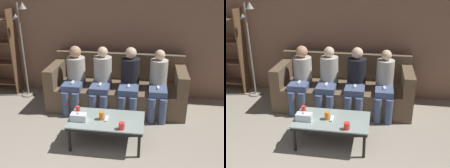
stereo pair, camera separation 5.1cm
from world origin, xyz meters
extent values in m
cube|color=#8C6651|center=(0.00, 3.63, 1.30)|extent=(12.00, 0.06, 2.60)
cube|color=brown|center=(0.00, 3.02, 0.22)|extent=(2.40, 0.94, 0.44)
cube|color=brown|center=(0.00, 3.40, 0.68)|extent=(2.40, 0.20, 0.49)
cube|color=brown|center=(-1.11, 3.02, 0.61)|extent=(0.18, 0.94, 0.34)
cube|color=brown|center=(1.11, 3.02, 0.61)|extent=(0.18, 0.94, 0.34)
cube|color=#8C9E99|center=(0.01, 1.84, 0.39)|extent=(1.05, 0.60, 0.02)
cube|color=black|center=(0.01, 1.84, 0.36)|extent=(1.03, 0.58, 0.04)
cylinder|color=black|center=(-0.47, 1.59, 0.17)|extent=(0.04, 0.04, 0.34)
cylinder|color=black|center=(0.48, 1.59, 0.17)|extent=(0.04, 0.04, 0.34)
cylinder|color=black|center=(-0.47, 2.09, 0.17)|extent=(0.04, 0.04, 0.34)
cylinder|color=black|center=(0.48, 2.09, 0.17)|extent=(0.04, 0.04, 0.34)
cylinder|color=red|center=(0.25, 1.62, 0.45)|extent=(0.08, 0.08, 0.09)
cylinder|color=orange|center=(-0.06, 1.83, 0.46)|extent=(0.07, 0.07, 0.11)
cylinder|color=red|center=(-0.44, 1.99, 0.45)|extent=(0.06, 0.06, 0.09)
cube|color=silver|center=(-0.37, 1.75, 0.45)|extent=(0.22, 0.12, 0.10)
sphere|color=white|center=(-0.37, 1.75, 0.51)|extent=(0.04, 0.04, 0.04)
cube|color=white|center=(0.01, 1.84, 0.41)|extent=(0.04, 0.15, 0.02)
cube|color=brown|center=(-2.08, 3.40, 0.84)|extent=(0.02, 0.32, 1.68)
cube|color=brown|center=(-2.52, 3.40, 0.21)|extent=(0.87, 0.32, 0.02)
cylinder|color=gray|center=(-1.83, 3.25, 0.01)|extent=(0.26, 0.26, 0.02)
cylinder|color=gray|center=(-1.83, 3.25, 0.91)|extent=(0.03, 0.03, 1.81)
cone|color=gray|center=(-1.73, 3.25, 1.76)|extent=(0.14, 0.14, 0.12)
cone|color=gray|center=(-1.91, 3.29, 1.56)|extent=(0.12, 0.12, 0.10)
cylinder|color=#47567A|center=(-0.82, 2.55, 0.22)|extent=(0.13, 0.13, 0.44)
cylinder|color=#47567A|center=(-0.64, 2.55, 0.22)|extent=(0.13, 0.13, 0.44)
cube|color=#47567A|center=(-0.73, 2.76, 0.49)|extent=(0.33, 0.42, 0.10)
cylinder|color=#B7B2A8|center=(-0.73, 2.97, 0.68)|extent=(0.33, 0.33, 0.49)
sphere|color=tan|center=(-0.73, 2.97, 1.03)|extent=(0.21, 0.21, 0.21)
cube|color=white|center=(-0.73, 2.72, 0.56)|extent=(0.04, 0.12, 0.02)
cylinder|color=#47567A|center=(-0.33, 2.51, 0.22)|extent=(0.13, 0.13, 0.44)
cylinder|color=#47567A|center=(-0.15, 2.51, 0.22)|extent=(0.13, 0.13, 0.44)
cube|color=#47567A|center=(-0.24, 2.74, 0.49)|extent=(0.32, 0.46, 0.10)
cylinder|color=#B7B2A8|center=(-0.24, 2.97, 0.70)|extent=(0.32, 0.32, 0.51)
sphere|color=beige|center=(-0.24, 2.97, 1.04)|extent=(0.18, 0.18, 0.18)
cube|color=white|center=(-0.24, 2.70, 0.56)|extent=(0.04, 0.12, 0.02)
cylinder|color=#47567A|center=(0.15, 2.51, 0.22)|extent=(0.13, 0.13, 0.44)
cylinder|color=#47567A|center=(0.33, 2.51, 0.22)|extent=(0.13, 0.13, 0.44)
cube|color=#47567A|center=(0.24, 2.74, 0.49)|extent=(0.32, 0.46, 0.10)
cylinder|color=black|center=(0.24, 2.97, 0.69)|extent=(0.32, 0.32, 0.51)
sphere|color=beige|center=(0.24, 2.97, 1.05)|extent=(0.20, 0.20, 0.20)
cube|color=white|center=(0.24, 2.70, 0.56)|extent=(0.04, 0.12, 0.02)
cylinder|color=#47567A|center=(0.64, 2.52, 0.22)|extent=(0.13, 0.13, 0.44)
cylinder|color=#47567A|center=(0.82, 2.52, 0.22)|extent=(0.13, 0.13, 0.44)
cube|color=#47567A|center=(0.73, 2.75, 0.49)|extent=(0.30, 0.45, 0.10)
cylinder|color=#B7B2A8|center=(0.73, 2.97, 0.69)|extent=(0.30, 0.30, 0.50)
sphere|color=beige|center=(0.73, 2.97, 1.03)|extent=(0.18, 0.18, 0.18)
cube|color=white|center=(0.73, 2.70, 0.56)|extent=(0.04, 0.12, 0.02)
camera|label=1|loc=(0.54, -1.30, 2.26)|focal=42.00mm
camera|label=2|loc=(0.59, -1.29, 2.26)|focal=42.00mm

